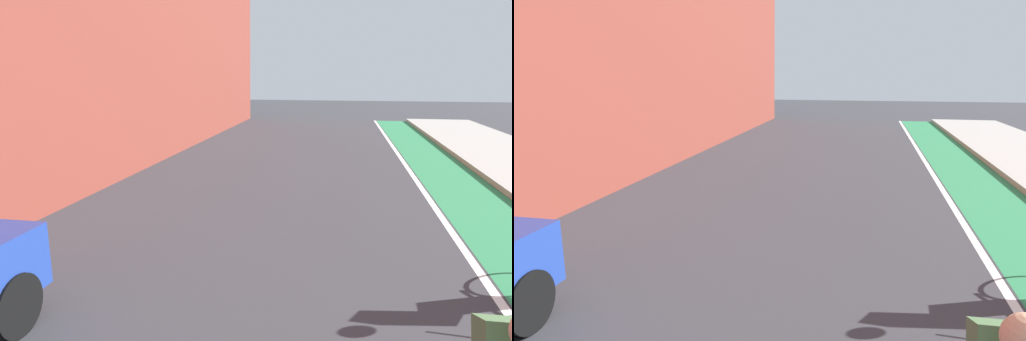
% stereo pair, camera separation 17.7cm
% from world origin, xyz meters
% --- Properties ---
extents(ground_plane, '(79.00, 79.00, 0.00)m').
position_xyz_m(ground_plane, '(0.00, 13.95, 0.00)').
color(ground_plane, '#38383D').
extents(bike_lane_paint, '(1.60, 35.91, 0.00)m').
position_xyz_m(bike_lane_paint, '(3.52, 15.95, 0.00)').
color(bike_lane_paint, '#2D8451').
rests_on(bike_lane_paint, ground).
extents(lane_divider_stripe, '(0.12, 35.91, 0.00)m').
position_xyz_m(lane_divider_stripe, '(2.62, 15.95, 0.00)').
color(lane_divider_stripe, white).
rests_on(lane_divider_stripe, ground).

